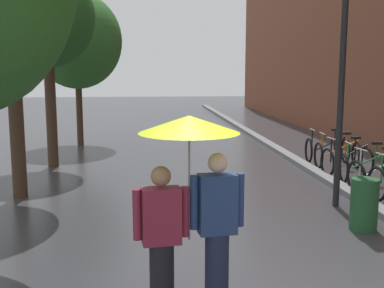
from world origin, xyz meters
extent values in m
cube|color=slate|center=(3.20, 10.00, 0.06)|extent=(0.30, 36.00, 0.12)
cylinder|color=#473323|center=(-3.53, 5.05, 1.49)|extent=(0.29, 0.29, 2.98)
cylinder|color=#473323|center=(-3.43, 8.13, 1.47)|extent=(0.28, 0.28, 2.93)
ellipsoid|color=#235623|center=(-3.43, 8.13, 3.91)|extent=(2.44, 2.44, 2.59)
cylinder|color=#473323|center=(-3.17, 11.80, 1.15)|extent=(0.21, 0.21, 2.31)
ellipsoid|color=#2D6628|center=(-3.17, 11.80, 3.50)|extent=(2.97, 2.97, 3.17)
torus|color=black|center=(3.53, 4.02, 0.35)|extent=(0.12, 0.70, 0.70)
cylinder|color=#1E7A38|center=(3.61, 4.02, 0.64)|extent=(0.04, 0.04, 0.58)
cylinder|color=#9E9EA3|center=(3.61, 4.02, 0.93)|extent=(0.07, 0.46, 0.03)
torus|color=black|center=(3.39, 4.65, 0.35)|extent=(0.15, 0.70, 0.70)
cylinder|color=silver|center=(4.00, 4.73, 0.55)|extent=(0.88, 0.15, 0.43)
cylinder|color=silver|center=(3.47, 4.66, 0.64)|extent=(0.04, 0.04, 0.58)
cylinder|color=#9E9EA3|center=(3.47, 4.66, 0.93)|extent=(0.09, 0.46, 0.03)
torus|color=black|center=(3.50, 5.53, 0.35)|extent=(0.15, 0.70, 0.70)
cylinder|color=#1E7A38|center=(4.10, 5.45, 0.55)|extent=(0.88, 0.15, 0.43)
cylinder|color=#1E7A38|center=(4.20, 5.44, 0.62)|extent=(0.04, 0.04, 0.55)
cube|color=black|center=(4.20, 5.44, 0.93)|extent=(0.23, 0.13, 0.06)
cylinder|color=#1E7A38|center=(3.58, 5.52, 0.64)|extent=(0.04, 0.04, 0.58)
cylinder|color=#9E9EA3|center=(3.58, 5.52, 0.93)|extent=(0.09, 0.46, 0.03)
torus|color=black|center=(3.39, 6.22, 0.35)|extent=(0.12, 0.70, 0.70)
torus|color=black|center=(4.40, 6.32, 0.35)|extent=(0.12, 0.70, 0.70)
cylinder|color=black|center=(4.00, 6.28, 0.55)|extent=(0.88, 0.12, 0.43)
cylinder|color=black|center=(4.10, 6.29, 0.62)|extent=(0.04, 0.04, 0.55)
cube|color=black|center=(4.10, 6.29, 0.93)|extent=(0.23, 0.12, 0.06)
cylinder|color=black|center=(3.47, 6.23, 0.64)|extent=(0.04, 0.04, 0.58)
cylinder|color=#9E9EA3|center=(3.47, 6.23, 0.93)|extent=(0.07, 0.46, 0.03)
torus|color=black|center=(3.50, 7.14, 0.35)|extent=(0.10, 0.70, 0.70)
torus|color=black|center=(4.52, 7.08, 0.35)|extent=(0.10, 0.70, 0.70)
cylinder|color=orange|center=(4.12, 7.10, 0.55)|extent=(0.88, 0.08, 0.43)
cylinder|color=orange|center=(4.22, 7.10, 0.62)|extent=(0.04, 0.04, 0.55)
cube|color=black|center=(4.22, 7.10, 0.93)|extent=(0.23, 0.11, 0.06)
cylinder|color=orange|center=(3.59, 7.13, 0.64)|extent=(0.04, 0.04, 0.58)
cylinder|color=#9E9EA3|center=(3.59, 7.13, 0.93)|extent=(0.05, 0.46, 0.03)
torus|color=black|center=(3.52, 7.93, 0.35)|extent=(0.12, 0.70, 0.70)
torus|color=black|center=(4.54, 7.84, 0.35)|extent=(0.12, 0.70, 0.70)
cylinder|color=black|center=(4.13, 7.87, 0.55)|extent=(0.88, 0.11, 0.43)
cylinder|color=black|center=(4.23, 7.86, 0.62)|extent=(0.04, 0.04, 0.55)
cube|color=black|center=(4.23, 7.86, 0.93)|extent=(0.23, 0.12, 0.06)
cylinder|color=black|center=(3.60, 7.92, 0.64)|extent=(0.04, 0.04, 0.58)
cylinder|color=#9E9EA3|center=(3.60, 7.92, 0.93)|extent=(0.07, 0.46, 0.03)
cylinder|color=black|center=(-0.85, 0.06, 0.39)|extent=(0.26, 0.26, 0.79)
cube|color=maroon|center=(-0.85, 0.06, 1.08)|extent=(0.42, 0.26, 0.59)
sphere|color=#9E7051|center=(-0.85, 0.06, 1.50)|extent=(0.21, 0.21, 0.21)
cylinder|color=maroon|center=(-1.10, 0.03, 1.11)|extent=(0.09, 0.09, 0.53)
cylinder|color=maroon|center=(-0.60, 0.09, 1.11)|extent=(0.09, 0.09, 0.53)
cylinder|color=#1E233D|center=(-0.26, 0.12, 0.43)|extent=(0.26, 0.26, 0.85)
cube|color=navy|center=(-0.26, 0.12, 1.17)|extent=(0.42, 0.26, 0.64)
sphere|color=beige|center=(-0.26, 0.12, 1.62)|extent=(0.21, 0.21, 0.21)
cylinder|color=navy|center=(-0.50, 0.10, 1.21)|extent=(0.09, 0.09, 0.58)
cylinder|color=navy|center=(-0.01, 0.15, 1.21)|extent=(0.09, 0.09, 0.58)
cylinder|color=#9E9EA3|center=(-0.56, 0.11, 1.38)|extent=(0.02, 0.02, 1.16)
cone|color=#BCE019|center=(-0.56, 0.11, 2.03)|extent=(1.05, 1.05, 0.18)
cylinder|color=black|center=(2.60, 3.78, 1.96)|extent=(0.12, 0.12, 3.93)
cylinder|color=#1E4C28|center=(2.50, 2.41, 0.42)|extent=(0.44, 0.44, 0.85)
camera|label=1|loc=(-1.02, -4.73, 2.59)|focal=44.85mm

